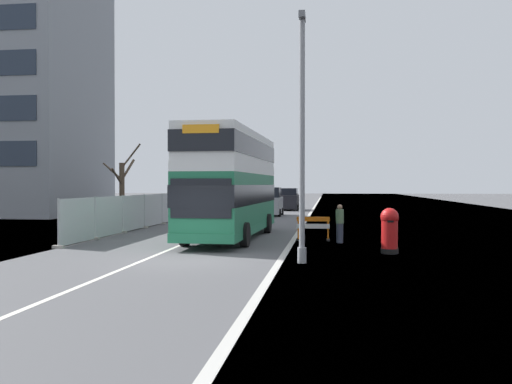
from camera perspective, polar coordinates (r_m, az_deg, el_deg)
name	(u,v)px	position (r m, az deg, el deg)	size (l,w,h in m)	color
ground	(204,262)	(18.55, -5.39, -7.16)	(140.00, 280.00, 0.10)	#4C4C4F
double_decker_bus	(232,183)	(25.74, -2.49, 0.96)	(3.01, 11.45, 4.88)	#1E6B47
lamppost_foreground	(302,146)	(17.70, 4.77, 4.78)	(0.29, 0.70, 7.96)	gray
red_pillar_postbox	(390,229)	(20.72, 13.62, -3.69)	(0.66, 0.66, 1.66)	black
roadworks_barrier	(313,226)	(24.82, 5.92, -3.53)	(1.49, 0.53, 1.07)	orange
construction_site_fence	(153,210)	(34.07, -10.54, -1.87)	(0.44, 24.00, 1.98)	#A8AAAD
car_oncoming_near	(270,203)	(44.56, 1.42, -1.09)	(2.03, 3.99, 2.29)	gray
car_receding_mid	(288,200)	(54.43, 3.35, -0.80)	(2.10, 4.36, 2.16)	black
bare_tree_far_verge_near	(122,185)	(43.12, -13.64, 0.69)	(3.02, 3.12, 5.64)	#4C3D2D
pedestrian_at_kerb	(340,224)	(24.05, 8.64, -3.24)	(0.34, 0.34, 1.66)	#2D3342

